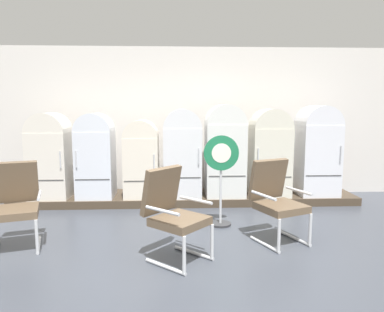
{
  "coord_description": "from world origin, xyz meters",
  "views": [
    {
      "loc": [
        -0.19,
        -3.57,
        1.75
      ],
      "look_at": [
        0.1,
        2.75,
        0.88
      ],
      "focal_mm": 34.24,
      "sensor_mm": 36.0,
      "label": 1
    }
  ],
  "objects_px": {
    "refrigerator_0": "(50,153)",
    "refrigerator_6": "(317,148)",
    "refrigerator_1": "(95,153)",
    "sign_stand": "(221,180)",
    "refrigerator_3": "(182,150)",
    "armchair_right": "(276,197)",
    "refrigerator_2": "(142,156)",
    "armchair_center": "(173,210)",
    "armchair_left": "(15,201)",
    "refrigerator_4": "(225,148)",
    "refrigerator_5": "(270,150)"
  },
  "relations": [
    {
      "from": "refrigerator_0",
      "to": "refrigerator_6",
      "type": "xyz_separation_m",
      "value": [
        4.79,
        0.03,
        0.07
      ]
    },
    {
      "from": "refrigerator_1",
      "to": "sign_stand",
      "type": "bearing_deg",
      "value": -31.24
    },
    {
      "from": "refrigerator_0",
      "to": "refrigerator_3",
      "type": "height_order",
      "value": "refrigerator_3"
    },
    {
      "from": "refrigerator_0",
      "to": "armchair_right",
      "type": "relative_size",
      "value": 1.42
    },
    {
      "from": "refrigerator_1",
      "to": "refrigerator_2",
      "type": "relative_size",
      "value": 1.09
    },
    {
      "from": "refrigerator_3",
      "to": "armchair_center",
      "type": "xyz_separation_m",
      "value": [
        -0.16,
        -2.43,
        -0.39
      ]
    },
    {
      "from": "refrigerator_1",
      "to": "armchair_left",
      "type": "xyz_separation_m",
      "value": [
        -0.58,
        -1.94,
        -0.35
      ]
    },
    {
      "from": "armchair_center",
      "to": "armchair_left",
      "type": "bearing_deg",
      "value": 166.08
    },
    {
      "from": "refrigerator_3",
      "to": "armchair_center",
      "type": "relative_size",
      "value": 1.48
    },
    {
      "from": "armchair_center",
      "to": "refrigerator_6",
      "type": "bearing_deg",
      "value": 43.3
    },
    {
      "from": "armchair_left",
      "to": "refrigerator_0",
      "type": "bearing_deg",
      "value": 96.2
    },
    {
      "from": "refrigerator_4",
      "to": "refrigerator_6",
      "type": "height_order",
      "value": "refrigerator_4"
    },
    {
      "from": "refrigerator_1",
      "to": "refrigerator_5",
      "type": "height_order",
      "value": "refrigerator_5"
    },
    {
      "from": "refrigerator_4",
      "to": "armchair_center",
      "type": "xyz_separation_m",
      "value": [
        -0.92,
        -2.47,
        -0.43
      ]
    },
    {
      "from": "refrigerator_6",
      "to": "armchair_center",
      "type": "distance_m",
      "value": 3.62
    },
    {
      "from": "refrigerator_6",
      "to": "armchair_left",
      "type": "distance_m",
      "value": 5.0
    },
    {
      "from": "refrigerator_5",
      "to": "armchair_right",
      "type": "bearing_deg",
      "value": -101.97
    },
    {
      "from": "armchair_right",
      "to": "armchair_center",
      "type": "xyz_separation_m",
      "value": [
        -1.33,
        -0.53,
        0.0
      ]
    },
    {
      "from": "refrigerator_5",
      "to": "armchair_center",
      "type": "relative_size",
      "value": 1.48
    },
    {
      "from": "refrigerator_0",
      "to": "sign_stand",
      "type": "relative_size",
      "value": 1.12
    },
    {
      "from": "refrigerator_0",
      "to": "refrigerator_3",
      "type": "distance_m",
      "value": 2.33
    },
    {
      "from": "refrigerator_6",
      "to": "refrigerator_3",
      "type": "bearing_deg",
      "value": -179.13
    },
    {
      "from": "armchair_right",
      "to": "sign_stand",
      "type": "height_order",
      "value": "sign_stand"
    },
    {
      "from": "refrigerator_0",
      "to": "refrigerator_5",
      "type": "xyz_separation_m",
      "value": [
        3.9,
        -0.01,
        0.04
      ]
    },
    {
      "from": "refrigerator_1",
      "to": "armchair_center",
      "type": "bearing_deg",
      "value": -60.42
    },
    {
      "from": "refrigerator_4",
      "to": "armchair_right",
      "type": "height_order",
      "value": "refrigerator_4"
    },
    {
      "from": "refrigerator_4",
      "to": "refrigerator_5",
      "type": "distance_m",
      "value": 0.81
    },
    {
      "from": "refrigerator_2",
      "to": "sign_stand",
      "type": "distance_m",
      "value": 1.81
    },
    {
      "from": "armchair_right",
      "to": "armchair_center",
      "type": "relative_size",
      "value": 1.0
    },
    {
      "from": "refrigerator_2",
      "to": "refrigerator_4",
      "type": "bearing_deg",
      "value": 0.51
    },
    {
      "from": "armchair_right",
      "to": "refrigerator_4",
      "type": "bearing_deg",
      "value": 102.0
    },
    {
      "from": "armchair_center",
      "to": "sign_stand",
      "type": "relative_size",
      "value": 0.79
    },
    {
      "from": "refrigerator_3",
      "to": "sign_stand",
      "type": "relative_size",
      "value": 1.17
    },
    {
      "from": "refrigerator_4",
      "to": "refrigerator_0",
      "type": "bearing_deg",
      "value": -179.42
    },
    {
      "from": "refrigerator_6",
      "to": "armchair_center",
      "type": "bearing_deg",
      "value": -136.7
    },
    {
      "from": "refrigerator_1",
      "to": "armchair_left",
      "type": "height_order",
      "value": "refrigerator_1"
    },
    {
      "from": "refrigerator_0",
      "to": "armchair_right",
      "type": "height_order",
      "value": "refrigerator_0"
    },
    {
      "from": "refrigerator_6",
      "to": "armchair_right",
      "type": "relative_size",
      "value": 1.53
    },
    {
      "from": "refrigerator_2",
      "to": "refrigerator_5",
      "type": "xyz_separation_m",
      "value": [
        2.3,
        -0.03,
        0.1
      ]
    },
    {
      "from": "refrigerator_3",
      "to": "refrigerator_4",
      "type": "bearing_deg",
      "value": 2.89
    },
    {
      "from": "refrigerator_5",
      "to": "armchair_center",
      "type": "xyz_separation_m",
      "value": [
        -1.74,
        -2.42,
        -0.39
      ]
    },
    {
      "from": "refrigerator_1",
      "to": "refrigerator_6",
      "type": "height_order",
      "value": "refrigerator_6"
    },
    {
      "from": "armchair_right",
      "to": "armchair_center",
      "type": "bearing_deg",
      "value": -158.2
    },
    {
      "from": "refrigerator_6",
      "to": "armchair_right",
      "type": "bearing_deg",
      "value": -123.56
    },
    {
      "from": "sign_stand",
      "to": "refrigerator_5",
      "type": "bearing_deg",
      "value": 50.33
    },
    {
      "from": "refrigerator_3",
      "to": "armchair_center",
      "type": "bearing_deg",
      "value": -93.76
    },
    {
      "from": "refrigerator_5",
      "to": "sign_stand",
      "type": "xyz_separation_m",
      "value": [
        -1.04,
        -1.25,
        -0.29
      ]
    },
    {
      "from": "refrigerator_2",
      "to": "armchair_right",
      "type": "height_order",
      "value": "refrigerator_2"
    },
    {
      "from": "refrigerator_6",
      "to": "sign_stand",
      "type": "bearing_deg",
      "value": -145.98
    },
    {
      "from": "refrigerator_2",
      "to": "armchair_center",
      "type": "bearing_deg",
      "value": -76.95
    }
  ]
}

